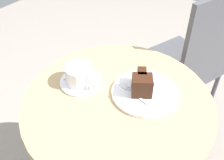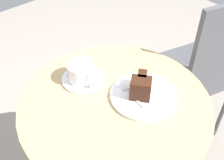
{
  "view_description": "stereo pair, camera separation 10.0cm",
  "coord_description": "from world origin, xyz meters",
  "px_view_note": "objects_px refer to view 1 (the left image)",
  "views": [
    {
      "loc": [
        0.43,
        -0.51,
        1.43
      ],
      "look_at": [
        -0.06,
        0.04,
        0.75
      ],
      "focal_mm": 45.0,
      "sensor_mm": 36.0,
      "label": 1
    },
    {
      "loc": [
        0.5,
        -0.44,
        1.43
      ],
      "look_at": [
        -0.06,
        0.04,
        0.75
      ],
      "focal_mm": 45.0,
      "sensor_mm": 36.0,
      "label": 2
    }
  ],
  "objects_px": {
    "cake_plate": "(145,92)",
    "cake_slice": "(142,84)",
    "teaspoon": "(77,72)",
    "coffee_cup": "(79,74)",
    "cafe_chair": "(193,59)",
    "saucer": "(81,82)",
    "fork": "(130,91)",
    "napkin": "(143,91)"
  },
  "relations": [
    {
      "from": "cake_plate",
      "to": "fork",
      "type": "bearing_deg",
      "value": -137.41
    },
    {
      "from": "coffee_cup",
      "to": "fork",
      "type": "bearing_deg",
      "value": 24.55
    },
    {
      "from": "saucer",
      "to": "teaspoon",
      "type": "xyz_separation_m",
      "value": [
        -0.05,
        0.02,
        0.01
      ]
    },
    {
      "from": "cake_plate",
      "to": "cake_slice",
      "type": "xyz_separation_m",
      "value": [
        -0.01,
        -0.01,
        0.04
      ]
    },
    {
      "from": "cake_plate",
      "to": "cake_slice",
      "type": "relative_size",
      "value": 2.22
    },
    {
      "from": "cake_slice",
      "to": "cafe_chair",
      "type": "relative_size",
      "value": 0.11
    },
    {
      "from": "saucer",
      "to": "cake_plate",
      "type": "relative_size",
      "value": 0.66
    },
    {
      "from": "cake_slice",
      "to": "cafe_chair",
      "type": "bearing_deg",
      "value": 94.51
    },
    {
      "from": "teaspoon",
      "to": "napkin",
      "type": "bearing_deg",
      "value": -66.0
    },
    {
      "from": "cake_plate",
      "to": "napkin",
      "type": "xyz_separation_m",
      "value": [
        -0.01,
        0.01,
        -0.0
      ]
    },
    {
      "from": "cafe_chair",
      "to": "cake_plate",
      "type": "bearing_deg",
      "value": 21.16
    },
    {
      "from": "coffee_cup",
      "to": "napkin",
      "type": "bearing_deg",
      "value": 31.45
    },
    {
      "from": "fork",
      "to": "napkin",
      "type": "bearing_deg",
      "value": -113.92
    },
    {
      "from": "cake_slice",
      "to": "cafe_chair",
      "type": "xyz_separation_m",
      "value": [
        -0.04,
        0.5,
        -0.21
      ]
    },
    {
      "from": "cake_slice",
      "to": "fork",
      "type": "height_order",
      "value": "cake_slice"
    },
    {
      "from": "cake_slice",
      "to": "napkin",
      "type": "xyz_separation_m",
      "value": [
        -0.0,
        0.02,
        -0.04
      ]
    },
    {
      "from": "coffee_cup",
      "to": "cake_plate",
      "type": "height_order",
      "value": "coffee_cup"
    },
    {
      "from": "cake_plate",
      "to": "fork",
      "type": "distance_m",
      "value": 0.05
    },
    {
      "from": "cake_plate",
      "to": "fork",
      "type": "xyz_separation_m",
      "value": [
        -0.04,
        -0.03,
        0.01
      ]
    },
    {
      "from": "saucer",
      "to": "cake_plate",
      "type": "xyz_separation_m",
      "value": [
        0.21,
        0.11,
        0.0
      ]
    },
    {
      "from": "cake_plate",
      "to": "coffee_cup",
      "type": "bearing_deg",
      "value": -151.67
    },
    {
      "from": "cake_plate",
      "to": "napkin",
      "type": "relative_size",
      "value": 1.05
    },
    {
      "from": "teaspoon",
      "to": "cake_plate",
      "type": "distance_m",
      "value": 0.27
    },
    {
      "from": "coffee_cup",
      "to": "teaspoon",
      "type": "height_order",
      "value": "coffee_cup"
    },
    {
      "from": "saucer",
      "to": "napkin",
      "type": "distance_m",
      "value": 0.23
    },
    {
      "from": "napkin",
      "to": "cafe_chair",
      "type": "height_order",
      "value": "cafe_chair"
    },
    {
      "from": "coffee_cup",
      "to": "cake_slice",
      "type": "relative_size",
      "value": 1.26
    },
    {
      "from": "cake_plate",
      "to": "cafe_chair",
      "type": "distance_m",
      "value": 0.53
    },
    {
      "from": "saucer",
      "to": "cake_slice",
      "type": "height_order",
      "value": "cake_slice"
    },
    {
      "from": "coffee_cup",
      "to": "cake_plate",
      "type": "xyz_separation_m",
      "value": [
        0.21,
        0.11,
        -0.04
      ]
    },
    {
      "from": "cafe_chair",
      "to": "coffee_cup",
      "type": "bearing_deg",
      "value": 0.68
    },
    {
      "from": "teaspoon",
      "to": "cake_slice",
      "type": "bearing_deg",
      "value": -69.58
    },
    {
      "from": "fork",
      "to": "cake_slice",
      "type": "bearing_deg",
      "value": -129.41
    },
    {
      "from": "teaspoon",
      "to": "cafe_chair",
      "type": "xyz_separation_m",
      "value": [
        0.21,
        0.58,
        -0.17
      ]
    },
    {
      "from": "napkin",
      "to": "saucer",
      "type": "bearing_deg",
      "value": -149.47
    },
    {
      "from": "cafe_chair",
      "to": "saucer",
      "type": "bearing_deg",
      "value": 0.49
    },
    {
      "from": "cake_slice",
      "to": "fork",
      "type": "bearing_deg",
      "value": -137.21
    },
    {
      "from": "cake_plate",
      "to": "cafe_chair",
      "type": "xyz_separation_m",
      "value": [
        -0.05,
        0.5,
        -0.17
      ]
    },
    {
      "from": "teaspoon",
      "to": "coffee_cup",
      "type": "bearing_deg",
      "value": -117.5
    },
    {
      "from": "cafe_chair",
      "to": "fork",
      "type": "bearing_deg",
      "value": 16.76
    },
    {
      "from": "fork",
      "to": "teaspoon",
      "type": "bearing_deg",
      "value": 20.86
    },
    {
      "from": "saucer",
      "to": "cake_slice",
      "type": "xyz_separation_m",
      "value": [
        0.2,
        0.1,
        0.04
      ]
    }
  ]
}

